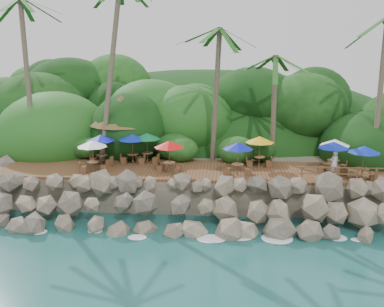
{
  "coord_description": "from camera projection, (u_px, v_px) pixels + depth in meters",
  "views": [
    {
      "loc": [
        2.11,
        -22.13,
        10.25
      ],
      "look_at": [
        0.0,
        6.0,
        3.4
      ],
      "focal_mm": 40.27,
      "sensor_mm": 36.0,
      "label": 1
    }
  ],
  "objects": [
    {
      "name": "seawall",
      "position": [
        187.0,
        206.0,
        25.69
      ],
      "size": [
        29.0,
        4.0,
        2.3
      ],
      "primitive_type": null,
      "color": "gray",
      "rests_on": "ground"
    },
    {
      "name": "jungle_hill",
      "position": [
        204.0,
        146.0,
        46.79
      ],
      "size": [
        44.8,
        28.0,
        15.4
      ],
      "primitive_type": "ellipsoid",
      "color": "#143811",
      "rests_on": "ground"
    },
    {
      "name": "railing",
      "position": [
        348.0,
        173.0,
        26.17
      ],
      "size": [
        6.1,
        0.1,
        1.0
      ],
      "color": "brown",
      "rests_on": "terrace"
    },
    {
      "name": "palms",
      "position": [
        237.0,
        17.0,
        29.24
      ],
      "size": [
        34.15,
        7.02,
        14.07
      ],
      "color": "brown",
      "rests_on": "ground"
    },
    {
      "name": "dining_clusters",
      "position": [
        214.0,
        144.0,
        28.68
      ],
      "size": [
        19.25,
        5.13,
        2.16
      ],
      "color": "brown",
      "rests_on": "terrace"
    },
    {
      "name": "waiter",
      "position": [
        334.0,
        163.0,
        27.59
      ],
      "size": [
        0.71,
        0.61,
        1.66
      ],
      "primitive_type": "imported",
      "rotation": [
        0.0,
        0.0,
        3.57
      ],
      "color": "silver",
      "rests_on": "terrace"
    },
    {
      "name": "ground",
      "position": [
        184.0,
        238.0,
        24.02
      ],
      "size": [
        140.0,
        140.0,
        0.0
      ],
      "primitive_type": "plane",
      "color": "#19514F",
      "rests_on": "ground"
    },
    {
      "name": "land_base",
      "position": [
        200.0,
        153.0,
        39.28
      ],
      "size": [
        32.0,
        25.2,
        2.1
      ],
      "primitive_type": "cube",
      "color": "gray",
      "rests_on": "ground"
    },
    {
      "name": "foam_line",
      "position": [
        184.0,
        235.0,
        24.31
      ],
      "size": [
        25.2,
        0.8,
        0.06
      ],
      "color": "white",
      "rests_on": "ground"
    },
    {
      "name": "palapa",
      "position": [
        122.0,
        110.0,
        32.4
      ],
      "size": [
        4.9,
        4.9,
        4.6
      ],
      "color": "brown",
      "rests_on": "ground"
    },
    {
      "name": "terrace",
      "position": [
        192.0,
        171.0,
        29.32
      ],
      "size": [
        26.0,
        5.0,
        0.2
      ],
      "primitive_type": "cube",
      "color": "brown",
      "rests_on": "land_base"
    },
    {
      "name": "jungle_foliage",
      "position": [
        200.0,
        167.0,
        38.56
      ],
      "size": [
        44.0,
        16.0,
        12.0
      ],
      "primitive_type": null,
      "color": "#143811",
      "rests_on": "ground"
    }
  ]
}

